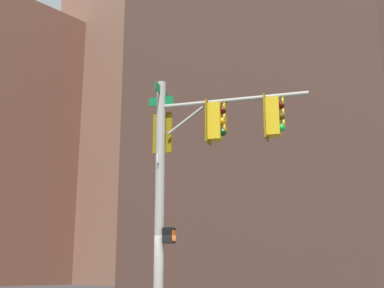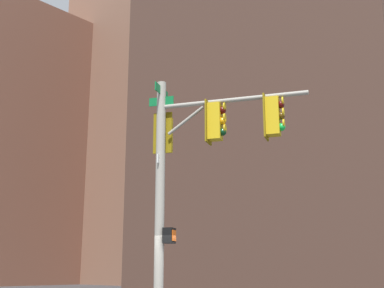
{
  "view_description": "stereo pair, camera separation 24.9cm",
  "coord_description": "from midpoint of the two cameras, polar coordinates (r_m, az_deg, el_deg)",
  "views": [
    {
      "loc": [
        9.84,
        9.59,
        1.65
      ],
      "look_at": [
        -0.01,
        0.95,
        4.91
      ],
      "focal_mm": 47.21,
      "sensor_mm": 36.0,
      "label": 1
    },
    {
      "loc": [
        9.67,
        9.78,
        1.65
      ],
      "look_at": [
        -0.01,
        0.95,
        4.91
      ],
      "focal_mm": 47.21,
      "sensor_mm": 36.0,
      "label": 2
    }
  ],
  "objects": [
    {
      "name": "signal_pole_assembly",
      "position": [
        13.47,
        -0.57,
        -1.61
      ],
      "size": [
        2.16,
        4.05,
        6.75
      ],
      "rotation": [
        0.0,
        0.0,
        2.0
      ],
      "color": "#9E998C",
      "rests_on": "ground_plane"
    },
    {
      "name": "building_brick_midblock",
      "position": [
        66.66,
        -2.8,
        1.19
      ],
      "size": [
        23.63,
        17.69,
        38.07
      ],
      "primitive_type": "cube",
      "color": "#845B47",
      "rests_on": "ground_plane"
    }
  ]
}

